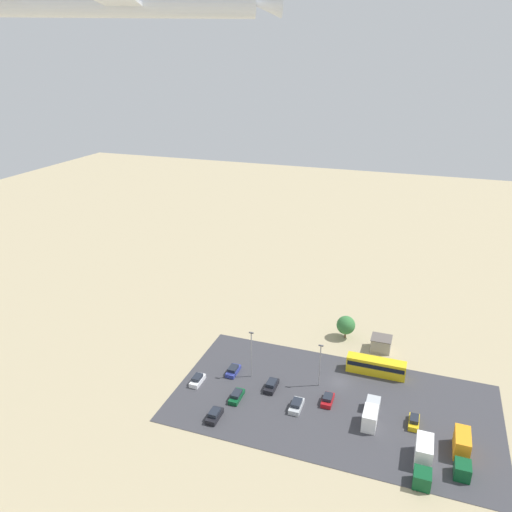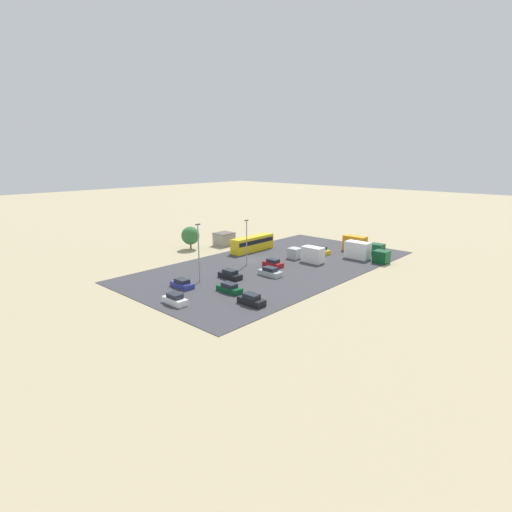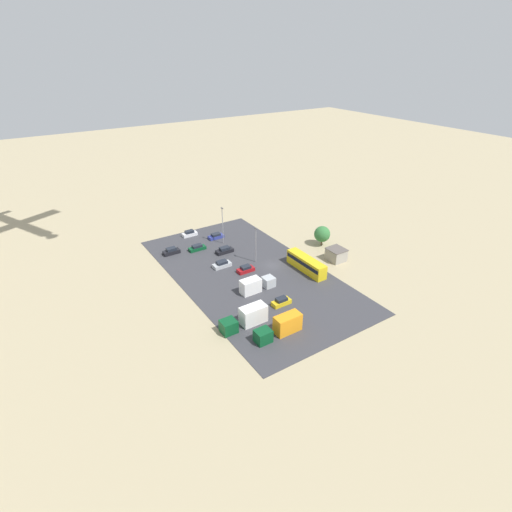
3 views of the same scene
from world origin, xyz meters
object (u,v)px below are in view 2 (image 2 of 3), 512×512
parked_truck_1 (308,254)px  parked_car_2 (321,251)px  parked_truck_2 (364,252)px  bus (253,243)px  parked_car_7 (182,284)px  parked_truck_0 (361,245)px  shed_building (224,239)px  parked_car_1 (175,299)px  parked_car_3 (270,272)px  parked_car_5 (273,263)px  parked_car_0 (251,300)px  parked_car_6 (229,288)px  parked_car_4 (230,275)px

parked_truck_1 → parked_car_2: bearing=12.0°
parked_truck_2 → bus: bearing=-66.2°
parked_car_7 → parked_truck_2: bearing=-19.5°
bus → parked_truck_1: bearing=3.6°
parked_car_2 → parked_truck_0: (-7.46, 5.63, 0.91)m
shed_building → parked_car_1: size_ratio=1.06×
parked_car_3 → parked_car_5: parked_car_3 is taller
parked_truck_2 → parked_car_0: bearing=1.0°
parked_car_3 → parked_truck_1: parked_truck_1 is taller
parked_car_1 → parked_car_5: parked_car_1 is taller
shed_building → parked_car_2: 23.90m
shed_building → bus: 9.43m
parked_truck_1 → parked_car_7: bearing=169.4°
parked_car_1 → parked_car_7: (-5.33, -5.33, -0.07)m
bus → parked_truck_0: 24.31m
bus → parked_truck_0: bearing=39.8°
parked_car_0 → parked_car_3: size_ratio=0.96×
parked_car_2 → parked_car_6: bearing=-173.3°
parked_car_1 → shed_building: bearing=36.8°
bus → shed_building: bearing=-179.8°
parked_car_5 → parked_car_6: (16.17, 4.62, -0.02)m
parked_car_1 → parked_car_0: bearing=-48.7°
parked_car_5 → parked_truck_0: bearing=163.9°
parked_car_0 → parked_car_2: size_ratio=1.04×
parked_car_5 → parked_truck_1: bearing=163.0°
shed_building → parked_car_3: bearing=64.3°
parked_car_0 → parked_truck_0: 40.77m
parked_car_2 → parked_truck_1: size_ratio=0.51×
parked_car_4 → parked_car_0: bearing=59.5°
parked_car_0 → parked_car_1: bearing=-48.7°
parked_truck_0 → parked_car_3: bearing=-6.3°
shed_building → parked_car_7: (26.92, 18.79, -0.86)m
parked_car_4 → parked_car_6: size_ratio=1.01×
shed_building → parked_car_2: bearing=109.9°
parked_car_4 → parked_car_7: bearing=-14.0°
parked_car_0 → parked_truck_2: size_ratio=0.45×
parked_truck_2 → parked_car_6: bearing=-9.8°
bus → parked_truck_2: bearing=23.8°
parked_car_7 → parked_car_0: bearing=-81.7°
parked_car_7 → shed_building: bearing=34.9°
parked_car_7 → parked_truck_0: size_ratio=0.45×
parked_car_7 → parked_truck_1: 28.37m
parked_car_0 → parked_car_3: bearing=-150.0°
parked_car_2 → parked_truck_2: (-1.80, 9.41, 0.94)m
parked_car_1 → parked_truck_1: 33.22m
parked_truck_1 → parked_car_5: bearing=163.0°
parked_car_3 → parked_car_7: (14.85, -6.26, -0.05)m
shed_building → parked_truck_2: (-9.95, 31.87, 0.16)m
parked_car_6 → parked_car_5: bearing=-164.1°
parked_truck_0 → parked_truck_2: 6.81m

